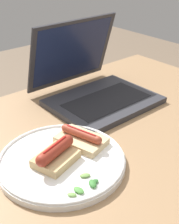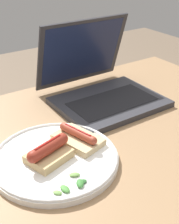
{
  "view_description": "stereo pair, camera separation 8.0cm",
  "coord_description": "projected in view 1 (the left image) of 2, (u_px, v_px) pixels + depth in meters",
  "views": [
    {
      "loc": [
        -0.49,
        -0.52,
        1.2
      ],
      "look_at": [
        -0.04,
        0.02,
        0.81
      ],
      "focal_mm": 50.0,
      "sensor_mm": 36.0,
      "label": 1
    },
    {
      "loc": [
        -0.43,
        -0.57,
        1.2
      ],
      "look_at": [
        -0.04,
        0.02,
        0.81
      ],
      "focal_mm": 50.0,
      "sensor_mm": 36.0,
      "label": 2
    }
  ],
  "objects": [
    {
      "name": "desk",
      "position": [
        104.0,
        156.0,
        0.88
      ],
      "size": [
        1.07,
        0.72,
        0.75
      ],
      "color": "#93704C",
      "rests_on": "ground_plane"
    },
    {
      "name": "laptop",
      "position": [
        94.0,
        87.0,
        0.98
      ],
      "size": [
        0.31,
        0.31,
        0.24
      ],
      "color": "#2D2D33",
      "rests_on": "desk"
    },
    {
      "name": "plate",
      "position": [
        62.0,
        160.0,
        0.71
      ],
      "size": [
        0.29,
        0.29,
        0.02
      ],
      "color": "white",
      "rests_on": "desk"
    },
    {
      "name": "sausage_toast_left",
      "position": [
        81.0,
        138.0,
        0.75
      ],
      "size": [
        0.1,
        0.13,
        0.04
      ],
      "rotation": [
        0.0,
        0.0,
        1.83
      ],
      "color": "#D6B784",
      "rests_on": "plate"
    },
    {
      "name": "sausage_toast_middle",
      "position": [
        55.0,
        155.0,
        0.68
      ],
      "size": [
        0.11,
        0.1,
        0.05
      ],
      "rotation": [
        0.0,
        0.0,
        0.28
      ],
      "color": "tan",
      "rests_on": "plate"
    },
    {
      "name": "salad_pile",
      "position": [
        86.0,
        184.0,
        0.63
      ],
      "size": [
        0.08,
        0.06,
        0.01
      ],
      "color": "#4C8E3D",
      "rests_on": "plate"
    }
  ]
}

